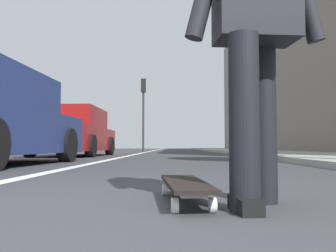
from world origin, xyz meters
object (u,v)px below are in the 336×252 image
Objects in this scene: skateboard at (185,185)px; skater_person at (255,19)px; parked_car_mid at (74,133)px; traffic_light at (143,101)px.

skater_person is at bearing -113.41° from skateboard.
skateboard is at bearing 66.59° from skater_person.
parked_car_mid is (9.54, 3.51, -0.23)m from skater_person.
skateboard is at bearing -161.38° from parked_car_mid.
parked_car_mid is 1.03× the size of traffic_light.
parked_car_mid is 10.67m from traffic_light.
traffic_light reaches higher than skater_person.
skater_person is at bearing -159.80° from parked_car_mid.
skateboard is at bearing -174.51° from traffic_light.
parked_car_mid is at bearing 20.20° from skater_person.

